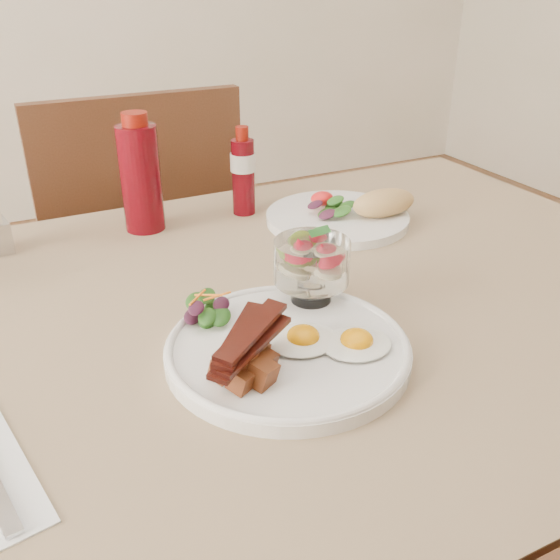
% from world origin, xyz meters
% --- Properties ---
extents(table, '(1.33, 0.88, 0.75)m').
position_xyz_m(table, '(0.00, 0.00, 0.66)').
color(table, '#532E1A').
rests_on(table, ground).
extents(chair_far, '(0.42, 0.42, 0.93)m').
position_xyz_m(chair_far, '(0.00, 0.66, 0.52)').
color(chair_far, '#532E1A').
rests_on(chair_far, ground).
extents(main_plate, '(0.28, 0.28, 0.02)m').
position_xyz_m(main_plate, '(-0.01, -0.12, 0.76)').
color(main_plate, white).
rests_on(main_plate, table).
extents(fried_eggs, '(0.14, 0.11, 0.02)m').
position_xyz_m(fried_eggs, '(0.03, -0.14, 0.77)').
color(fried_eggs, white).
rests_on(fried_eggs, main_plate).
extents(bacon_potato_pile, '(0.11, 0.10, 0.05)m').
position_xyz_m(bacon_potato_pile, '(-0.08, -0.15, 0.79)').
color(bacon_potato_pile, maroon).
rests_on(bacon_potato_pile, main_plate).
extents(side_salad, '(0.07, 0.06, 0.04)m').
position_xyz_m(side_salad, '(-0.08, -0.03, 0.78)').
color(side_salad, '#205216').
rests_on(side_salad, main_plate).
extents(fruit_cup, '(0.10, 0.10, 0.10)m').
position_xyz_m(fruit_cup, '(0.06, -0.04, 0.82)').
color(fruit_cup, white).
rests_on(fruit_cup, main_plate).
extents(second_plate, '(0.25, 0.25, 0.06)m').
position_xyz_m(second_plate, '(0.26, 0.20, 0.77)').
color(second_plate, white).
rests_on(second_plate, table).
extents(ketchup_bottle, '(0.07, 0.07, 0.19)m').
position_xyz_m(ketchup_bottle, '(-0.06, 0.33, 0.84)').
color(ketchup_bottle, '#54040C').
rests_on(ketchup_bottle, table).
extents(hot_sauce_bottle, '(0.05, 0.05, 0.15)m').
position_xyz_m(hot_sauce_bottle, '(0.12, 0.32, 0.83)').
color(hot_sauce_bottle, '#54040C').
rests_on(hot_sauce_bottle, table).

